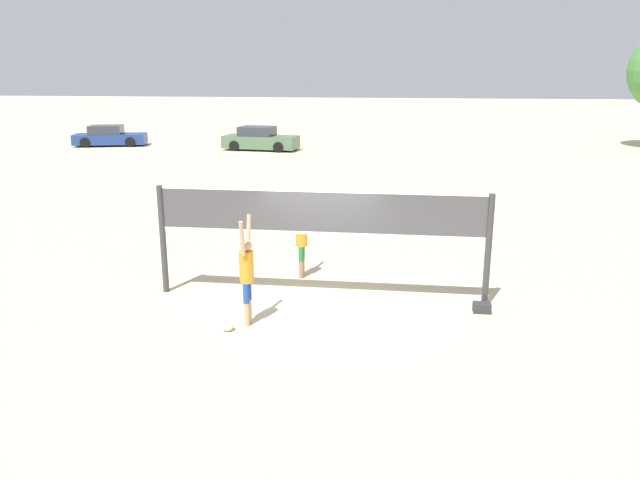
% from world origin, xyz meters
% --- Properties ---
extents(ground_plane, '(200.00, 200.00, 0.00)m').
position_xyz_m(ground_plane, '(0.00, 0.00, 0.00)').
color(ground_plane, beige).
extents(volleyball_net, '(7.25, 0.14, 2.46)m').
position_xyz_m(volleyball_net, '(0.00, 0.00, 1.70)').
color(volleyball_net, '#38383D').
rests_on(volleyball_net, ground_plane).
extents(player_spiker, '(0.28, 0.71, 2.19)m').
position_xyz_m(player_spiker, '(-1.23, -1.60, 1.16)').
color(player_spiker, tan).
rests_on(player_spiker, ground_plane).
extents(player_blocker, '(0.28, 0.68, 1.95)m').
position_xyz_m(player_blocker, '(-0.64, 1.44, 1.02)').
color(player_blocker, tan).
rests_on(player_blocker, ground_plane).
extents(volleyball, '(0.22, 0.22, 0.22)m').
position_xyz_m(volleyball, '(-1.54, -1.99, 0.11)').
color(volleyball, silver).
rests_on(volleyball, ground_plane).
extents(gear_bag, '(0.36, 0.26, 0.20)m').
position_xyz_m(gear_bag, '(3.47, -0.33, 0.10)').
color(gear_bag, '#2D2D33').
rests_on(gear_bag, ground_plane).
extents(parked_car_near, '(4.89, 2.85, 1.35)m').
position_xyz_m(parked_car_near, '(-17.65, 26.44, 0.60)').
color(parked_car_near, navy).
rests_on(parked_car_near, ground_plane).
extents(parked_car_mid, '(4.80, 2.32, 1.47)m').
position_xyz_m(parked_car_mid, '(-7.25, 25.58, 0.66)').
color(parked_car_mid, '#4C6B4C').
rests_on(parked_car_mid, ground_plane).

